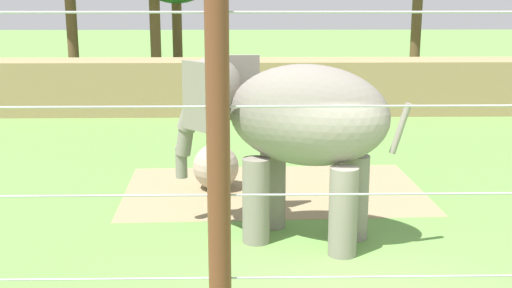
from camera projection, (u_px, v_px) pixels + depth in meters
name	position (u px, v px, depth m)	size (l,w,h in m)	color
dirt_patch	(274.00, 190.00, 13.74)	(6.20, 3.68, 0.01)	#937F5B
embankment_wall	(287.00, 86.00, 22.16)	(36.00, 1.80, 1.80)	#997F56
elephant	(289.00, 122.00, 10.67)	(3.82, 2.56, 3.02)	gray
enrichment_ball	(216.00, 167.00, 13.73)	(0.97, 0.97, 0.97)	tan
cable_fence	(394.00, 224.00, 5.91)	(9.78, 0.21, 4.09)	brown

